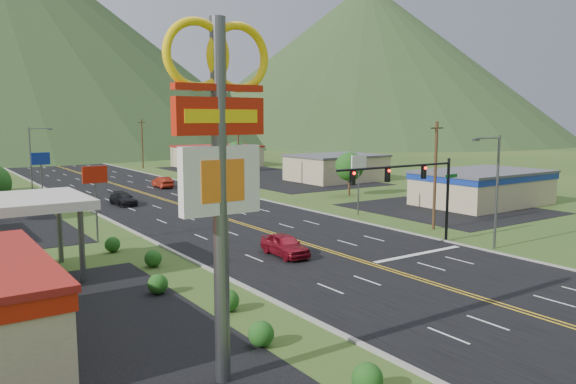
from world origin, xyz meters
TOP-DOWN VIEW (x-y plane):
  - ground at (0.00, 0.00)m, footprint 500.00×500.00m
  - road at (0.00, 0.00)m, footprint 20.00×460.00m
  - curb_west at (-10.15, 0.00)m, footprint 0.30×460.00m
  - pylon_sign at (-17.00, 2.00)m, footprint 4.32×0.60m
  - traffic_signal at (6.48, 14.00)m, footprint 13.10×0.43m
  - streetlight_east at (11.18, 10.00)m, footprint 3.28×0.25m
  - streetlight_west at (-11.68, 70.00)m, footprint 3.28×0.25m
  - gas_canopy at (-22.00, 22.00)m, footprint 10.00×8.00m
  - building_east_near at (30.00, 25.00)m, footprint 15.40×10.40m
  - building_east_mid at (32.00, 55.00)m, footprint 14.40×11.40m
  - building_east_far at (28.00, 90.00)m, footprint 16.40×12.40m
  - pole_sign_west_a at (-14.00, 30.00)m, footprint 2.00×0.18m
  - pole_sign_west_b at (-14.00, 52.00)m, footprint 2.00×0.18m
  - pole_sign_east_a at (13.00, 28.00)m, footprint 2.00×0.18m
  - pole_sign_east_b at (13.00, 60.00)m, footprint 2.00×0.18m
  - tree_east_a at (22.00, 40.00)m, footprint 3.84×3.84m
  - tree_east_b at (26.00, 78.00)m, footprint 3.84×3.84m
  - utility_pole_a at (13.50, 18.00)m, footprint 1.60×0.28m
  - utility_pole_b at (13.50, 55.00)m, footprint 1.60×0.28m
  - utility_pole_c at (13.50, 95.00)m, footprint 1.60×0.28m
  - utility_pole_d at (13.50, 135.00)m, footprint 1.60×0.28m
  - mountain_ne at (147.84, 176.19)m, footprint 180.00×180.00m
  - car_red_near at (-3.71, 17.31)m, footprint 2.22×4.99m
  - car_dark_mid at (-5.76, 48.64)m, footprint 2.28×5.14m
  - car_red_far at (4.46, 61.85)m, footprint 1.91×5.03m

SIDE VIEW (x-z plane):
  - ground at x=0.00m, z-range 0.00..0.00m
  - road at x=0.00m, z-range -0.02..0.02m
  - curb_west at x=-10.15m, z-range -0.07..0.07m
  - car_dark_mid at x=-5.76m, z-range 0.00..1.47m
  - car_red_far at x=4.46m, z-range 0.00..1.64m
  - car_red_near at x=-3.71m, z-range 0.00..1.67m
  - building_east_mid at x=32.00m, z-range 0.01..4.31m
  - building_east_far at x=28.00m, z-range 0.01..4.51m
  - building_east_near at x=30.00m, z-range 0.22..4.32m
  - tree_east_a at x=22.00m, z-range 0.98..6.80m
  - tree_east_b at x=26.00m, z-range 0.98..6.80m
  - gas_canopy at x=-22.00m, z-range 2.22..7.52m
  - pole_sign_west_a at x=-14.00m, z-range 1.85..8.25m
  - pole_sign_west_b at x=-14.00m, z-range 1.85..8.25m
  - pole_sign_east_a at x=13.00m, z-range 1.85..8.25m
  - pole_sign_east_b at x=13.00m, z-range 1.85..8.25m
  - utility_pole_a at x=13.50m, z-range 0.13..10.13m
  - utility_pole_b at x=13.50m, z-range 0.13..10.13m
  - utility_pole_c at x=13.50m, z-range 0.13..10.13m
  - utility_pole_d at x=13.50m, z-range 0.13..10.13m
  - streetlight_east at x=11.18m, z-range 0.68..9.68m
  - streetlight_west at x=-11.68m, z-range 0.68..9.68m
  - traffic_signal at x=6.48m, z-range 1.83..8.83m
  - pylon_sign at x=-17.00m, z-range 2.30..16.30m
  - mountain_ne at x=147.84m, z-range 0.00..70.00m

